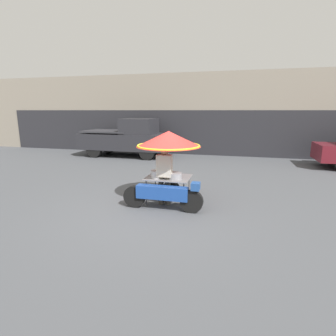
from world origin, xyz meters
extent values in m
plane|color=#4C4F54|center=(0.00, 0.00, 0.00)|extent=(36.00, 36.00, 0.00)
cube|color=gray|center=(0.00, 9.47, 2.18)|extent=(28.00, 2.00, 4.35)
cube|color=#28282D|center=(0.00, 8.44, 1.20)|extent=(23.80, 0.06, 2.40)
cylinder|color=black|center=(0.93, 0.05, 0.27)|extent=(0.55, 0.14, 0.55)
cylinder|color=black|center=(-0.53, 0.05, 0.27)|extent=(0.55, 0.14, 0.55)
cube|color=#1E479E|center=(0.20, 0.05, 0.43)|extent=(1.28, 0.24, 0.32)
cube|color=#234C93|center=(1.01, 0.05, 0.65)|extent=(0.20, 0.24, 0.18)
cylinder|color=black|center=(0.20, 0.94, 0.25)|extent=(0.49, 0.14, 0.49)
cylinder|color=#515156|center=(0.69, 0.27, 0.33)|extent=(0.03, 0.03, 0.66)
cylinder|color=#515156|center=(0.69, 1.06, 0.33)|extent=(0.03, 0.03, 0.66)
cylinder|color=#515156|center=(-0.29, 0.27, 0.33)|extent=(0.03, 0.03, 0.66)
cylinder|color=#515156|center=(-0.29, 1.06, 0.33)|extent=(0.03, 0.03, 0.66)
cube|color=gray|center=(0.20, 0.66, 0.67)|extent=(1.15, 0.92, 0.02)
cylinder|color=#B2B2B7|center=(0.20, 0.66, 1.08)|extent=(0.03, 0.03, 0.81)
cone|color=red|center=(0.20, 0.66, 1.68)|extent=(1.66, 1.66, 0.39)
torus|color=yellow|center=(0.20, 0.66, 1.51)|extent=(1.63, 1.63, 0.05)
cylinder|color=#B7B7BC|center=(-0.06, 0.50, 0.78)|extent=(0.33, 0.33, 0.20)
cylinder|color=#939399|center=(0.40, 0.53, 0.76)|extent=(0.36, 0.36, 0.15)
cylinder|color=#4C473D|center=(0.06, 0.43, 0.37)|extent=(0.14, 0.14, 0.75)
cylinder|color=#4C473D|center=(0.24, 0.43, 0.37)|extent=(0.14, 0.14, 0.75)
cube|color=beige|center=(0.15, 0.43, 1.03)|extent=(0.38, 0.22, 0.56)
sphere|color=#A87A5B|center=(0.15, 0.43, 1.41)|extent=(0.20, 0.20, 0.20)
cylinder|color=black|center=(6.06, 7.20, 0.32)|extent=(0.64, 0.20, 0.64)
cylinder|color=black|center=(-2.32, 6.22, 0.39)|extent=(0.78, 0.24, 0.78)
cylinder|color=black|center=(-2.32, 7.81, 0.39)|extent=(0.78, 0.24, 0.78)
cylinder|color=black|center=(-5.21, 6.22, 0.39)|extent=(0.78, 0.24, 0.78)
cylinder|color=black|center=(-5.21, 7.81, 0.39)|extent=(0.78, 0.24, 0.78)
cube|color=#28282D|center=(-3.76, 7.02, 0.80)|extent=(4.81, 1.87, 0.82)
cube|color=#28282D|center=(-2.99, 7.02, 1.59)|extent=(1.64, 1.72, 0.78)
cube|color=#2D2D33|center=(-4.72, 7.02, 1.31)|extent=(2.50, 1.79, 0.08)
camera|label=1|loc=(1.87, -5.80, 2.39)|focal=28.00mm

